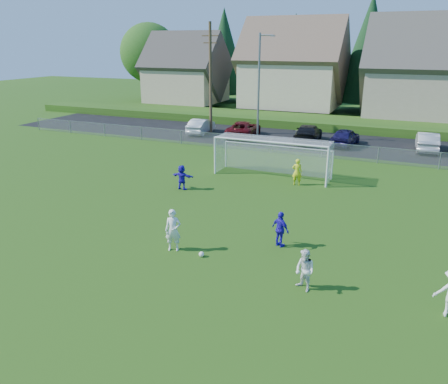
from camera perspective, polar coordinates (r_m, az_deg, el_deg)
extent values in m
plane|color=#193D0C|center=(15.30, -12.28, -14.03)|extent=(160.00, 160.00, 0.00)
plane|color=black|center=(39.42, 11.33, 6.54)|extent=(60.00, 60.00, 0.00)
cube|color=#1E420F|center=(46.59, 13.37, 8.76)|extent=(70.00, 6.00, 0.80)
sphere|color=white|center=(17.83, -2.96, -8.12)|extent=(0.22, 0.22, 0.22)
imported|color=white|center=(18.15, -6.67, -4.99)|extent=(0.76, 0.63, 1.79)
imported|color=white|center=(15.56, 10.50, -10.04)|extent=(0.93, 0.88, 1.52)
imported|color=#2814BE|center=(18.56, 7.39, -4.86)|extent=(0.98, 0.77, 1.56)
imported|color=#2814BE|center=(25.71, -5.52, 1.93)|extent=(1.38, 0.47, 1.47)
imported|color=yellow|center=(26.73, 9.52, 2.60)|extent=(0.67, 0.52, 1.64)
imported|color=silver|center=(41.99, -3.03, 8.60)|extent=(1.91, 4.40, 1.41)
imported|color=#51090E|center=(40.45, 2.58, 8.23)|extent=(2.94, 5.41, 1.44)
imported|color=black|center=(38.84, 10.91, 7.52)|extent=(2.71, 5.45, 1.52)
imported|color=#16113E|center=(38.20, 15.53, 6.94)|extent=(2.19, 4.46, 1.46)
imported|color=#BCBCBC|center=(38.62, 25.01, 6.00)|extent=(1.74, 4.57, 1.49)
cylinder|color=white|center=(28.61, -1.19, 4.78)|extent=(0.12, 0.12, 2.44)
cylinder|color=white|center=(26.54, 13.34, 3.13)|extent=(0.12, 0.12, 2.44)
cylinder|color=white|center=(27.07, 5.89, 6.51)|extent=(7.30, 0.12, 0.12)
cylinder|color=white|center=(30.29, 0.22, 4.95)|extent=(0.08, 0.08, 1.80)
cylinder|color=white|center=(28.34, 13.96, 3.40)|extent=(0.08, 0.08, 1.80)
cylinder|color=white|center=(28.89, 6.94, 5.96)|extent=(7.30, 0.08, 0.08)
cube|color=silver|center=(29.10, 6.87, 4.23)|extent=(7.30, 0.02, 1.80)
cube|color=silver|center=(29.41, -0.46, 5.17)|extent=(0.02, 1.80, 2.44)
cube|color=silver|center=(27.40, 13.69, 3.59)|extent=(0.02, 1.80, 2.44)
cube|color=silver|center=(27.91, 6.46, 6.87)|extent=(7.30, 1.80, 0.02)
cube|color=gray|center=(33.93, 9.43, 6.70)|extent=(52.00, 0.03, 0.03)
cube|color=gray|center=(34.06, 9.38, 5.75)|extent=(52.00, 0.02, 1.14)
cylinder|color=gray|center=(47.36, -23.07, 8.18)|extent=(0.06, 0.06, 1.20)
cylinder|color=gray|center=(34.06, 9.38, 5.75)|extent=(0.06, 0.06, 1.20)
cylinder|color=slate|center=(38.48, 4.54, 13.33)|extent=(0.18, 0.18, 9.00)
cylinder|color=slate|center=(38.14, 5.47, 19.73)|extent=(1.20, 0.12, 0.12)
cube|color=slate|center=(37.96, 6.39, 19.63)|extent=(0.36, 0.18, 0.12)
cylinder|color=#473321|center=(41.22, -1.77, 14.44)|extent=(0.26, 0.26, 10.00)
cube|color=#473321|center=(41.10, -1.83, 19.73)|extent=(1.60, 0.10, 0.10)
cube|color=#473321|center=(41.09, -1.82, 18.90)|extent=(1.30, 0.10, 0.10)
cube|color=tan|center=(59.43, -4.94, 13.87)|extent=(9.00, 8.00, 4.50)
pyramid|color=#423D38|center=(59.23, -5.13, 20.30)|extent=(9.90, 8.80, 4.41)
cube|color=#C6B58E|center=(55.22, 8.90, 13.86)|extent=(11.00, 9.00, 5.50)
pyramid|color=brown|center=(55.11, 9.33, 21.87)|extent=(12.10, 9.90, 4.96)
cube|color=tan|center=(52.50, 24.96, 11.84)|extent=(12.00, 10.00, 5.00)
pyramid|color=#4C473F|center=(52.36, 26.24, 20.52)|extent=(13.20, 11.00, 5.52)
cylinder|color=#382616|center=(66.99, -9.48, 13.33)|extent=(0.36, 0.36, 3.96)
sphere|color=#2B5B19|center=(66.72, -9.72, 17.47)|extent=(8.36, 8.36, 8.36)
cylinder|color=#382616|center=(66.00, 0.02, 12.30)|extent=(0.30, 0.30, 1.20)
cone|color=#143819|center=(65.57, 0.03, 17.91)|extent=(6.76, 6.76, 11.70)
cylinder|color=#382616|center=(63.73, 8.86, 11.84)|extent=(0.30, 0.30, 1.20)
cone|color=#143819|center=(63.29, 9.15, 17.24)|extent=(6.24, 6.24, 10.80)
cylinder|color=#382616|center=(59.04, 17.67, 10.64)|extent=(0.30, 0.30, 1.20)
cone|color=#143819|center=(58.55, 18.37, 17.32)|extent=(7.28, 7.28, 12.60)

